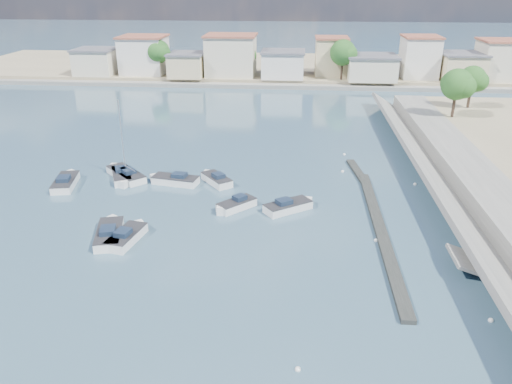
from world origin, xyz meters
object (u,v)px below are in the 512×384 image
Objects in this scene: motorboat_f at (216,179)px; motorboat_h at (290,206)px; motorboat_c at (173,180)px; motorboat_g at (122,177)px; motorboat_e at (66,182)px; sailboat at (125,174)px; motorboat_a at (110,233)px; motorboat_d at (235,206)px; motorboat_b at (128,236)px.

motorboat_f is 0.90× the size of motorboat_h.
motorboat_c is 5.88m from motorboat_g.
motorboat_e and motorboat_f have the same top height.
motorboat_h is at bearing -23.88° from motorboat_c.
motorboat_f is 10.38m from sailboat.
sailboat reaches higher than motorboat_g.
motorboat_d is at bearing 32.82° from motorboat_a.
motorboat_d is (7.47, -5.96, -0.00)m from motorboat_c.
motorboat_a is 14.08m from motorboat_e.
motorboat_d is at bearing -28.79° from sailboat.
motorboat_f is (5.37, 13.43, 0.00)m from motorboat_b.
motorboat_c is at bearing -13.01° from sailboat.
sailboat reaches higher than motorboat_a.
motorboat_h is (24.13, -4.21, 0.00)m from motorboat_e.
motorboat_g is (-13.33, 6.38, 0.00)m from motorboat_d.
motorboat_b is 15.00m from sailboat.
motorboat_e is at bearing -172.58° from motorboat_f.
motorboat_d is 0.90× the size of motorboat_f.
motorboat_c is 9.55m from motorboat_d.
sailboat is at bearing 166.99° from motorboat_c.
motorboat_g is at bearing -92.71° from sailboat.
motorboat_e is 5.81m from motorboat_g.
motorboat_g is at bearing 18.63° from motorboat_e.
motorboat_e is 1.08× the size of motorboat_g.
sailboat is (-10.35, 0.71, 0.03)m from motorboat_f.
motorboat_a is 0.65× the size of sailboat.
motorboat_b is 0.91× the size of motorboat_c.
motorboat_e is (-18.83, 4.52, 0.00)m from motorboat_d.
motorboat_c is 1.16× the size of motorboat_h.
motorboat_a is at bearing -147.18° from motorboat_d.
motorboat_g is at bearing -178.80° from motorboat_f.
motorboat_c is 1.43× the size of motorboat_d.
motorboat_g is 0.93m from sailboat.
motorboat_e is 24.49m from motorboat_h.
motorboat_b is 14.14m from motorboat_g.
motorboat_f is (7.08, 13.05, -0.00)m from motorboat_a.
motorboat_h is (12.76, -5.65, -0.00)m from motorboat_c.
motorboat_c and motorboat_g have the same top height.
motorboat_c and motorboat_f have the same top height.
motorboat_a is 12.68m from motorboat_c.
motorboat_f is at bearing 113.99° from motorboat_d.
motorboat_f is at bearing -3.91° from sailboat.
motorboat_d is 14.78m from motorboat_g.
motorboat_f is 0.82× the size of motorboat_g.
motorboat_a is at bearing 167.50° from motorboat_b.
motorboat_c is 11.46m from motorboat_e.
sailboat is at bearing 159.37° from motorboat_h.
motorboat_h is (13.60, 7.15, 0.00)m from motorboat_b.
motorboat_f is (-2.93, 6.59, 0.00)m from motorboat_d.
motorboat_g is (-3.31, 12.84, 0.00)m from motorboat_a.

